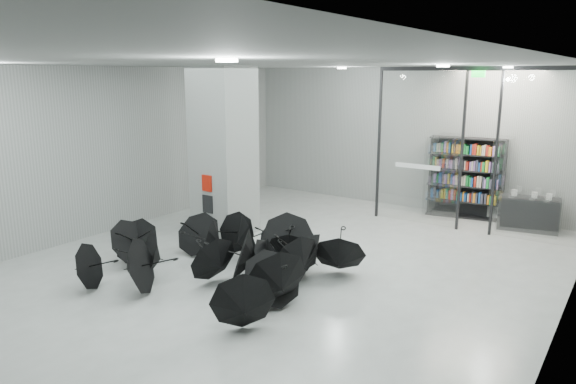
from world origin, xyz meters
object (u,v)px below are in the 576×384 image
Objects in this scene: shop_counter at (528,214)px; umbrella_cluster at (237,262)px; column at (224,152)px; bookshelf at (466,178)px.

umbrella_cluster is at bearing -130.94° from shop_counter.
column is 2.86× the size of shop_counter.
column is 3.42m from umbrella_cluster.
bookshelf is at bearing 71.55° from umbrella_cluster.
bookshelf is (4.40, 4.75, -0.91)m from column.
shop_counter is (6.08, 4.43, -1.58)m from column.
umbrella_cluster is (-2.29, -6.85, -0.77)m from bookshelf.
shop_counter is at bearing 58.69° from umbrella_cluster.
shop_counter is at bearing -20.21° from bookshelf.
bookshelf reaches higher than shop_counter.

